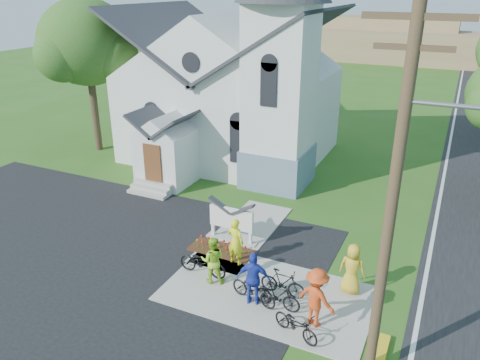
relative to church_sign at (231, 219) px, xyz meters
The scene contains 19 objects.
ground 3.57m from the church_sign, 69.44° to the right, with size 120.00×120.00×0.00m, color #2C5B1A.
parking_lot 7.86m from the church_sign, 138.12° to the right, with size 20.00×16.00×0.02m, color black.
sidewalk 3.95m from the church_sign, 45.00° to the right, with size 7.00×4.00×0.05m, color #A09C91.
church 11.06m from the church_sign, 114.73° to the left, with size 12.35×12.00×13.00m.
church_sign is the anchor object (origin of this frame).
flower_bed 1.34m from the church_sign, 90.00° to the right, with size 2.60×1.10×0.07m, color #371B0F.
utility_pole 9.18m from the church_sign, 35.60° to the right, with size 3.45×0.28×10.00m.
tree_lot_corner 15.53m from the church_sign, 152.02° to the left, with size 5.60×5.60×9.15m.
distant_hills 53.34m from the church_sign, 85.10° to the left, with size 61.00×10.00×5.60m.
cyclist_0 1.73m from the church_sign, 58.67° to the right, with size 0.68×0.44×1.86m, color yellow.
bike_0 2.71m from the church_sign, 86.69° to the right, with size 0.65×1.87×0.98m, color black.
cyclist_1 2.96m from the church_sign, 76.49° to the right, with size 0.85×0.66×1.75m, color #9BD027.
bike_1 4.12m from the church_sign, 38.84° to the right, with size 0.45×1.59×0.96m, color black.
cyclist_2 4.18m from the church_sign, 53.83° to the right, with size 1.10×0.46×1.88m, color #2237AD.
bike_2 4.15m from the church_sign, 53.48° to the right, with size 0.61×1.76×0.92m, color black.
cyclist_3 5.79m from the church_sign, 37.40° to the right, with size 1.27×0.73×1.96m, color #D34417.
bike_3 4.68m from the church_sign, 45.22° to the right, with size 0.45×1.58×0.95m, color black.
cyclist_4 5.41m from the church_sign, 15.14° to the right, with size 0.90×0.58×1.83m, color gold.
bike_4 6.06m from the church_sign, 45.23° to the right, with size 0.57×1.62×0.85m, color black.
Camera 1 is at (6.28, -11.85, 9.80)m, focal length 35.00 mm.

